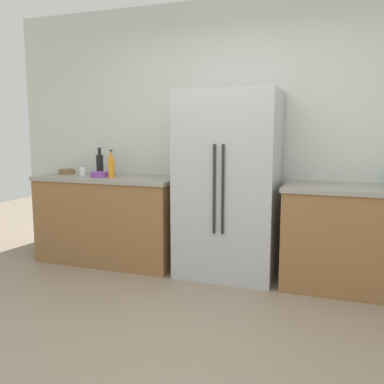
{
  "coord_description": "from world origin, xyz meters",
  "views": [
    {
      "loc": [
        0.99,
        -2.33,
        1.41
      ],
      "look_at": [
        -0.02,
        0.47,
        0.97
      ],
      "focal_mm": 39.53,
      "sensor_mm": 36.0,
      "label": 1
    }
  ],
  "objects": [
    {
      "name": "ground_plane",
      "position": [
        0.0,
        0.0,
        0.0
      ],
      "size": [
        10.55,
        10.55,
        0.0
      ],
      "primitive_type": "plane",
      "color": "gray"
    },
    {
      "name": "kitchen_back_panel",
      "position": [
        0.0,
        1.95,
        1.35
      ],
      "size": [
        5.27,
        0.1,
        2.7
      ],
      "primitive_type": "cube",
      "color": "silver",
      "rests_on": "ground_plane"
    },
    {
      "name": "counter_left",
      "position": [
        -1.34,
        1.57,
        0.46
      ],
      "size": [
        1.54,
        0.67,
        0.92
      ],
      "color": "olive",
      "rests_on": "ground_plane"
    },
    {
      "name": "counter_right",
      "position": [
        1.24,
        1.57,
        0.46
      ],
      "size": [
        1.5,
        0.67,
        0.92
      ],
      "color": "olive",
      "rests_on": "ground_plane"
    },
    {
      "name": "refrigerator",
      "position": [
        -0.04,
        1.56,
        0.89
      ],
      "size": [
        0.94,
        0.66,
        1.78
      ],
      "color": "#B2B5BA",
      "rests_on": "ground_plane"
    },
    {
      "name": "bottle_a",
      "position": [
        -1.25,
        1.46,
        1.04
      ],
      "size": [
        0.06,
        0.06,
        0.29
      ],
      "color": "orange",
      "rests_on": "counter_left"
    },
    {
      "name": "bottle_b",
      "position": [
        -1.51,
        1.67,
        1.04
      ],
      "size": [
        0.08,
        0.08,
        0.3
      ],
      "color": "black",
      "rests_on": "counter_left"
    },
    {
      "name": "cup_a",
      "position": [
        -1.66,
        1.57,
        0.96
      ],
      "size": [
        0.08,
        0.08,
        0.08
      ],
      "primitive_type": "cylinder",
      "color": "white",
      "rests_on": "counter_left"
    },
    {
      "name": "bowl_a",
      "position": [
        -1.41,
        1.49,
        0.95
      ],
      "size": [
        0.18,
        0.18,
        0.05
      ],
      "primitive_type": "cylinder",
      "color": "purple",
      "rests_on": "counter_left"
    },
    {
      "name": "bowl_b",
      "position": [
        -1.92,
        1.63,
        0.95
      ],
      "size": [
        0.18,
        0.18,
        0.05
      ],
      "primitive_type": "cylinder",
      "color": "brown",
      "rests_on": "counter_left"
    }
  ]
}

